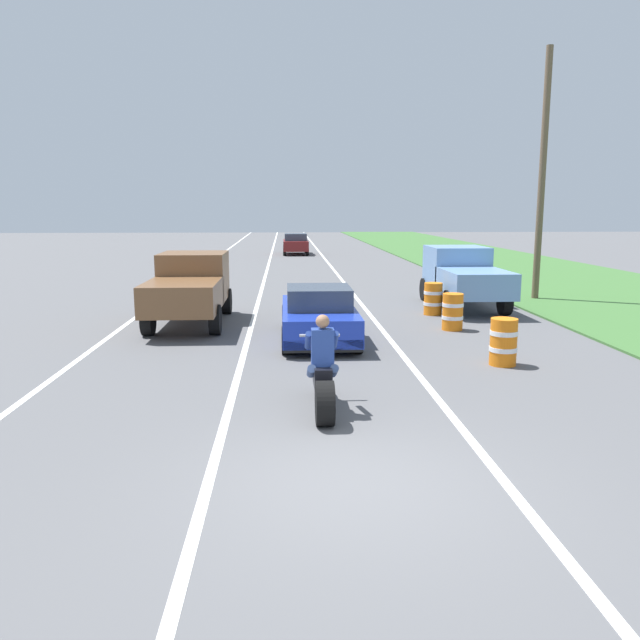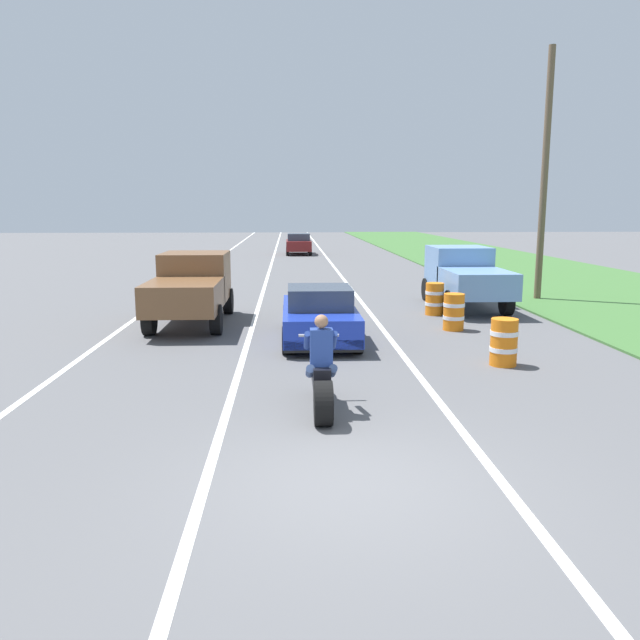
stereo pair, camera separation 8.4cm
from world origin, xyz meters
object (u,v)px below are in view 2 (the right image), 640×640
(motorcycle_with_rider, at_px, (321,377))
(pickup_truck_left_lane_brown, at_px, (191,286))
(distant_car_far_ahead, at_px, (299,244))
(construction_barrel_nearest, at_px, (504,342))
(sports_car_blue, at_px, (319,315))
(construction_barrel_mid, at_px, (454,312))
(pickup_truck_right_shoulder_light_blue, at_px, (465,275))
(construction_barrel_far, at_px, (435,299))

(motorcycle_with_rider, height_order, pickup_truck_left_lane_brown, pickup_truck_left_lane_brown)
(pickup_truck_left_lane_brown, distance_m, distant_car_far_ahead, 27.75)
(pickup_truck_left_lane_brown, bearing_deg, construction_barrel_nearest, -35.57)
(sports_car_blue, bearing_deg, distant_car_far_ahead, 90.06)
(motorcycle_with_rider, bearing_deg, construction_barrel_mid, 59.93)
(construction_barrel_nearest, relative_size, distant_car_far_ahead, 0.25)
(motorcycle_with_rider, bearing_deg, pickup_truck_right_shoulder_light_blue, 63.49)
(pickup_truck_left_lane_brown, height_order, construction_barrel_mid, pickup_truck_left_lane_brown)
(construction_barrel_mid, relative_size, construction_barrel_far, 1.00)
(construction_barrel_nearest, height_order, construction_barrel_mid, same)
(motorcycle_with_rider, relative_size, construction_barrel_mid, 2.21)
(pickup_truck_left_lane_brown, bearing_deg, distant_car_far_ahead, 82.74)
(sports_car_blue, bearing_deg, pickup_truck_left_lane_brown, 145.44)
(pickup_truck_right_shoulder_light_blue, distance_m, construction_barrel_mid, 4.16)
(pickup_truck_right_shoulder_light_blue, bearing_deg, construction_barrel_far, -133.93)
(motorcycle_with_rider, height_order, pickup_truck_right_shoulder_light_blue, pickup_truck_right_shoulder_light_blue)
(motorcycle_with_rider, height_order, construction_barrel_far, motorcycle_with_rider)
(pickup_truck_right_shoulder_light_blue, height_order, distant_car_far_ahead, pickup_truck_right_shoulder_light_blue)
(motorcycle_with_rider, xyz_separation_m, construction_barrel_nearest, (4.01, 2.94, -0.09))
(pickup_truck_right_shoulder_light_blue, height_order, construction_barrel_nearest, pickup_truck_right_shoulder_light_blue)
(construction_barrel_nearest, height_order, construction_barrel_far, same)
(pickup_truck_right_shoulder_light_blue, distance_m, construction_barrel_far, 2.02)
(pickup_truck_left_lane_brown, bearing_deg, construction_barrel_far, 9.16)
(pickup_truck_right_shoulder_light_blue, xyz_separation_m, construction_barrel_mid, (-1.38, -3.88, -0.60))
(pickup_truck_right_shoulder_light_blue, xyz_separation_m, construction_barrel_nearest, (-1.34, -7.79, -0.60))
(pickup_truck_right_shoulder_light_blue, relative_size, construction_barrel_far, 4.80)
(construction_barrel_nearest, distance_m, construction_barrel_mid, 3.91)
(construction_barrel_nearest, bearing_deg, sports_car_blue, 143.49)
(motorcycle_with_rider, xyz_separation_m, sports_car_blue, (0.24, 5.72, 0.04))
(motorcycle_with_rider, relative_size, distant_car_far_ahead, 0.55)
(sports_car_blue, relative_size, pickup_truck_right_shoulder_light_blue, 0.90)
(construction_barrel_nearest, bearing_deg, motorcycle_with_rider, -143.74)
(construction_barrel_mid, bearing_deg, pickup_truck_right_shoulder_light_blue, 70.35)
(construction_barrel_nearest, bearing_deg, distant_car_far_ahead, 96.61)
(motorcycle_with_rider, relative_size, pickup_truck_left_lane_brown, 0.46)
(pickup_truck_right_shoulder_light_blue, bearing_deg, sports_car_blue, -135.58)
(sports_car_blue, distance_m, construction_barrel_far, 5.23)
(motorcycle_with_rider, distance_m, distant_car_far_ahead, 35.69)
(pickup_truck_left_lane_brown, distance_m, construction_barrel_far, 7.43)
(pickup_truck_right_shoulder_light_blue, distance_m, distant_car_far_ahead, 25.48)
(construction_barrel_nearest, relative_size, construction_barrel_mid, 1.00)
(pickup_truck_right_shoulder_light_blue, relative_size, construction_barrel_nearest, 4.80)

